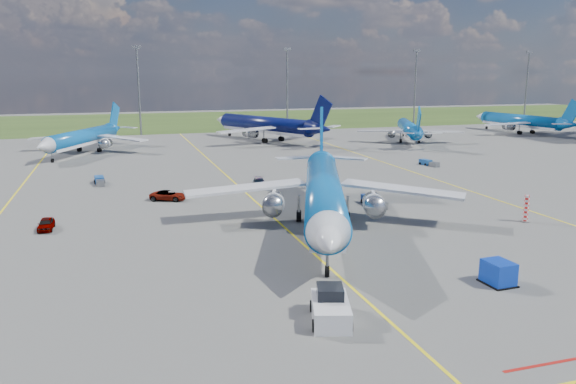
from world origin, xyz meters
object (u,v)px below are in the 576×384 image
object	(u,v)px
bg_jet_ene	(519,133)
baggage_tug_e	(429,163)
warning_post	(526,209)
bg_jet_ne	(409,142)
service_car_b	(168,195)
bg_jet_nnw	(84,153)
bg_jet_n	(265,141)
uld_container	(498,273)
service_car_c	(259,183)
pushback_tug	(330,308)
service_car_a	(46,224)
baggage_tug_w	(374,202)
main_airliner	(323,228)
baggage_tug_c	(100,181)

from	to	relation	value
bg_jet_ene	baggage_tug_e	size ratio (longest dim) A/B	8.32
warning_post	baggage_tug_e	xyz separation A→B (m)	(9.91, 36.61, -1.05)
warning_post	bg_jet_ne	size ratio (longest dim) A/B	0.09
bg_jet_ene	service_car_b	distance (m)	112.07
baggage_tug_e	bg_jet_ne	bearing A→B (deg)	55.44
bg_jet_nnw	baggage_tug_e	bearing A→B (deg)	-5.24
bg_jet_n	bg_jet_ene	size ratio (longest dim) A/B	1.16
uld_container	baggage_tug_e	bearing A→B (deg)	61.60
service_car_c	pushback_tug	bearing A→B (deg)	-84.06
service_car_a	service_car_c	world-z (taller)	service_car_a
bg_jet_ne	pushback_tug	bearing A→B (deg)	80.11
service_car_b	warning_post	bearing A→B (deg)	-97.21
bg_jet_n	baggage_tug_e	distance (m)	47.00
bg_jet_nnw	uld_container	xyz separation A→B (m)	(33.97, -85.28, 0.92)
baggage_tug_w	baggage_tug_e	size ratio (longest dim) A/B	1.11
bg_jet_ene	main_airliner	distance (m)	110.65
bg_jet_nnw	service_car_c	world-z (taller)	bg_jet_nnw
pushback_tug	service_car_a	world-z (taller)	pushback_tug
service_car_c	baggage_tug_c	distance (m)	23.65
bg_jet_nnw	baggage_tug_c	bearing A→B (deg)	-59.18
service_car_b	baggage_tug_w	distance (m)	26.13
bg_jet_n	baggage_tug_e	world-z (taller)	bg_jet_n
bg_jet_nnw	main_airliner	size ratio (longest dim) A/B	0.82
pushback_tug	service_car_b	distance (m)	39.93
service_car_a	service_car_b	bearing A→B (deg)	39.33
baggage_tug_w	pushback_tug	bearing A→B (deg)	-122.87
uld_container	bg_jet_ene	bearing A→B (deg)	47.42
main_airliner	baggage_tug_c	xyz separation A→B (m)	(-23.02, 32.16, 0.47)
bg_jet_n	uld_container	world-z (taller)	bg_jet_n
service_car_a	baggage_tug_e	bearing A→B (deg)	24.43
uld_container	baggage_tug_e	size ratio (longest dim) A/B	0.53
bg_jet_n	bg_jet_ne	distance (m)	34.00
bg_jet_n	baggage_tug_e	bearing A→B (deg)	86.90
main_airliner	baggage_tug_e	xyz separation A→B (m)	(32.06, 32.46, 0.45)
bg_jet_ene	service_car_b	size ratio (longest dim) A/B	7.91
service_car_b	baggage_tug_w	xyz separation A→B (m)	(23.95, -10.44, -0.13)
bg_jet_n	baggage_tug_c	world-z (taller)	bg_jet_n
bg_jet_nnw	uld_container	bearing A→B (deg)	-43.54
baggage_tug_w	service_car_a	bearing A→B (deg)	177.32
service_car_b	bg_jet_ene	bearing A→B (deg)	-36.85
baggage_tug_c	baggage_tug_e	xyz separation A→B (m)	(55.08, 0.29, -0.02)
service_car_c	uld_container	bearing A→B (deg)	-64.46
uld_container	baggage_tug_e	xyz separation A→B (m)	(24.75, 51.39, -0.47)
baggage_tug_e	bg_jet_n	bearing A→B (deg)	101.64
bg_jet_n	warning_post	bearing A→B (deg)	70.04
warning_post	baggage_tug_c	distance (m)	57.97
warning_post	bg_jet_nnw	bearing A→B (deg)	124.70
pushback_tug	uld_container	world-z (taller)	pushback_tug
uld_container	service_car_a	bearing A→B (deg)	139.91
baggage_tug_c	pushback_tug	bearing A→B (deg)	-77.97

